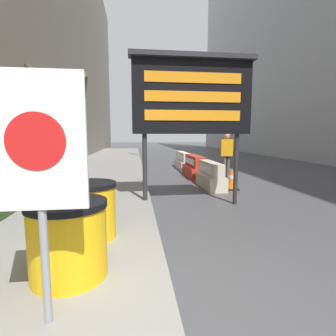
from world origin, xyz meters
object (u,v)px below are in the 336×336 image
Objects in this scene: jersey_barrier_cream at (211,176)px; pedestrian_passerby at (227,151)px; traffic_cone_mid at (232,179)px; traffic_light_near_curb at (145,110)px; traffic_cone_near at (200,164)px; barrel_drum_middle at (88,210)px; warning_sign at (38,157)px; barrel_drum_foreground at (68,239)px; message_board at (192,96)px; jersey_barrier_white at (183,161)px; pedestrian_worker at (227,147)px; jersey_barrier_red_striped at (195,167)px.

pedestrian_passerby reaches higher than jersey_barrier_cream.
traffic_light_near_curb is (-2.07, 10.48, 2.94)m from traffic_cone_mid.
traffic_cone_near is 7.48m from traffic_light_near_curb.
traffic_cone_mid is 0.39× the size of pedestrian_passerby.
barrel_drum_middle is 1.92m from warning_sign.
message_board is (1.91, 3.04, 1.85)m from barrel_drum_foreground.
barrel_drum_middle is 9.00m from jersey_barrier_white.
warning_sign reaches higher than traffic_cone_near.
barrel_drum_foreground is 4.04m from message_board.
traffic_cone_mid is 0.39× the size of pedestrian_worker.
jersey_barrier_cream is 2.13m from jersey_barrier_red_striped.
jersey_barrier_white is 1.32× the size of pedestrian_worker.
traffic_cone_mid is (0.52, -4.94, -0.03)m from jersey_barrier_white.
message_board reaches higher than barrel_drum_foreground.
barrel_drum_foreground is 8.06m from pedestrian_passerby.
warning_sign is 1.12× the size of jersey_barrier_cream.
message_board is at bearing 62.84° from warning_sign.
warning_sign is 15.94m from traffic_light_near_curb.
jersey_barrier_cream is 2.36× the size of traffic_cone_near.
barrel_drum_middle is (0.02, 1.03, 0.00)m from barrel_drum_foreground.
pedestrian_worker is (2.73, 1.60, 0.62)m from jersey_barrier_white.
barrel_drum_middle is 3.33m from message_board.
traffic_cone_near is (0.56, -1.02, -0.01)m from jersey_barrier_white.
warning_sign is at bearing -123.08° from traffic_cone_mid.
traffic_cone_near is 0.42× the size of pedestrian_passerby.
message_board reaches higher than jersey_barrier_red_striped.
warning_sign is 9.90m from traffic_cone_near.
traffic_light_near_curb reaches higher than warning_sign.
traffic_light_near_curb reaches higher than pedestrian_passerby.
traffic_light_near_curb is (-1.54, 5.54, 2.90)m from jersey_barrier_white.
barrel_drum_middle is 6.72m from jersey_barrier_red_striped.
jersey_barrier_white is at bearing 96.06° from traffic_cone_mid.
barrel_drum_middle reaches higher than jersey_barrier_white.
traffic_cone_mid is 11.08m from traffic_light_near_curb.
traffic_cone_mid is 6.94m from pedestrian_worker.
pedestrian_worker is at bearing -42.67° from traffic_light_near_curb.
barrel_drum_foreground is 9.99m from jersey_barrier_white.
jersey_barrier_red_striped is at bearing 64.44° from barrel_drum_middle.
traffic_light_near_curb is at bearing 85.02° from warning_sign.
pedestrian_passerby is at bearing 73.95° from traffic_cone_mid.
traffic_light_near_curb is (1.37, 15.77, 1.83)m from warning_sign.
jersey_barrier_cream is at bearing 59.56° from barrel_drum_foreground.
jersey_barrier_white is 0.48× the size of traffic_light_near_curb.
pedestrian_worker is at bearing 64.47° from warning_sign.
pedestrian_worker reaches higher than barrel_drum_foreground.
pedestrian_worker is at bearing -98.22° from pedestrian_passerby.
pedestrian_worker is at bearing 56.07° from jersey_barrier_red_striped.
traffic_light_near_curb is 2.77× the size of pedestrian_worker.
jersey_barrier_cream is 4.59m from jersey_barrier_white.
jersey_barrier_red_striped is 2.62× the size of traffic_cone_near.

